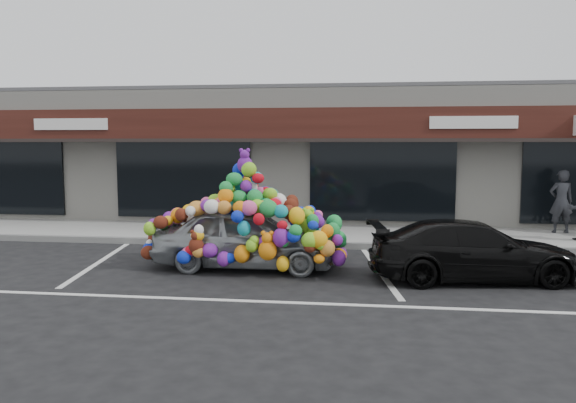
# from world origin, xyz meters

# --- Properties ---
(ground) EXTENTS (90.00, 90.00, 0.00)m
(ground) POSITION_xyz_m (0.00, 0.00, 0.00)
(ground) COLOR black
(ground) RESTS_ON ground
(shop_building) EXTENTS (24.00, 7.20, 4.31)m
(shop_building) POSITION_xyz_m (0.00, 8.44, 2.16)
(shop_building) COLOR silver
(shop_building) RESTS_ON ground
(sidewalk) EXTENTS (26.00, 3.00, 0.15)m
(sidewalk) POSITION_xyz_m (0.00, 4.00, 0.07)
(sidewalk) COLOR #979892
(sidewalk) RESTS_ON ground
(kerb) EXTENTS (26.00, 0.18, 0.16)m
(kerb) POSITION_xyz_m (0.00, 2.50, 0.07)
(kerb) COLOR slate
(kerb) RESTS_ON ground
(parking_stripe_left) EXTENTS (0.73, 4.37, 0.01)m
(parking_stripe_left) POSITION_xyz_m (-3.20, 0.20, 0.00)
(parking_stripe_left) COLOR silver
(parking_stripe_left) RESTS_ON ground
(parking_stripe_mid) EXTENTS (0.73, 4.37, 0.01)m
(parking_stripe_mid) POSITION_xyz_m (2.80, 0.20, 0.00)
(parking_stripe_mid) COLOR silver
(parking_stripe_mid) RESTS_ON ground
(lane_line) EXTENTS (14.00, 0.12, 0.01)m
(lane_line) POSITION_xyz_m (2.00, -2.30, 0.00)
(lane_line) COLOR silver
(lane_line) RESTS_ON ground
(toy_car) EXTENTS (2.75, 4.03, 2.34)m
(toy_car) POSITION_xyz_m (0.07, 0.09, 0.79)
(toy_car) COLOR #989BA2
(toy_car) RESTS_ON ground
(black_sedan) EXTENTS (2.03, 4.04, 1.13)m
(black_sedan) POSITION_xyz_m (4.51, -0.34, 0.56)
(black_sedan) COLOR black
(black_sedan) RESTS_ON ground
(pedestrian_a) EXTENTS (0.64, 0.44, 1.71)m
(pedestrian_a) POSITION_xyz_m (7.77, 4.80, 1.00)
(pedestrian_a) COLOR black
(pedestrian_a) RESTS_ON sidewalk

